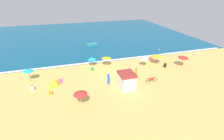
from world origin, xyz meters
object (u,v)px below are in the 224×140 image
object	(u,v)px
beachgoer_2	(50,93)
beachgoer_4	(109,79)
beach_umbrella_4	(106,57)
beachgoer_0	(32,88)
lifeguard_cabana	(127,80)
beach_tent	(54,82)
beachgoer_3	(136,73)
parked_bicycle	(152,80)
beachgoer_6	(165,65)
beach_umbrella_3	(183,57)
beach_umbrella_5	(28,70)
beachgoer_1	(92,69)
beachgoer_5	(158,54)
beach_umbrella_0	(92,58)
small_boat_0	(92,45)
beach_umbrella_1	(80,93)
beach_umbrella_6	(157,55)
beach_umbrella_2	(145,58)

from	to	relation	value
beachgoer_2	beachgoer_4	size ratio (longest dim) A/B	0.43
beach_umbrella_4	beachgoer_0	xyz separation A→B (m)	(-12.46, -4.98, -1.43)
lifeguard_cabana	beachgoer_2	distance (m)	10.87
beach_tent	beachgoer_3	xyz separation A→B (m)	(12.79, -1.40, 0.28)
parked_bicycle	beachgoer_6	xyz separation A→B (m)	(5.15, 4.28, 0.03)
beach_umbrella_3	parked_bicycle	world-z (taller)	beach_umbrella_3
lifeguard_cabana	beach_umbrella_5	distance (m)	15.21
beachgoer_1	beachgoer_5	xyz separation A→B (m)	(14.56, 2.12, 0.52)
beach_umbrella_3	beachgoer_1	size ratio (longest dim) A/B	2.68
beachgoer_5	beach_umbrella_0	bearing A→B (deg)	-178.44
beach_umbrella_4	small_boat_0	bearing A→B (deg)	90.81
beach_umbrella_4	beachgoer_1	distance (m)	3.42
beach_umbrella_4	beachgoer_3	bearing A→B (deg)	-61.10
beach_umbrella_1	beachgoer_6	size ratio (longest dim) A/B	2.58
beach_umbrella_5	beachgoer_3	size ratio (longest dim) A/B	1.12
lifeguard_cabana	beach_umbrella_5	xyz separation A→B (m)	(-13.79, 6.37, 0.69)
beach_umbrella_3	beach_umbrella_1	bearing A→B (deg)	-161.92
lifeguard_cabana	beachgoer_6	size ratio (longest dim) A/B	2.82
beachgoer_3	small_boat_0	world-z (taller)	beachgoer_3
beachgoer_6	small_boat_0	world-z (taller)	beachgoer_6
beach_umbrella_1	beachgoer_1	world-z (taller)	beach_umbrella_1
beachgoer_6	beach_umbrella_4	bearing A→B (deg)	161.27
beach_umbrella_0	small_boat_0	bearing A→B (deg)	79.20
parked_bicycle	beachgoer_5	world-z (taller)	beachgoer_5
beach_umbrella_1	beach_umbrella_4	world-z (taller)	beach_umbrella_1
beach_umbrella_3	beachgoer_2	world-z (taller)	beach_umbrella_3
beach_umbrella_4	beachgoer_0	bearing A→B (deg)	-158.22
lifeguard_cabana	small_boat_0	size ratio (longest dim) A/B	0.86
beach_umbrella_3	beach_umbrella_6	bearing A→B (deg)	149.08
lifeguard_cabana	beachgoer_6	distance (m)	10.78
beachgoer_0	beachgoer_5	xyz separation A→B (m)	(24.09, 6.12, 0.49)
beach_umbrella_1	beachgoer_3	bearing A→B (deg)	26.13
beach_umbrella_5	beachgoer_5	xyz separation A→B (m)	(24.68, 3.10, -1.06)
beachgoer_5	parked_bicycle	bearing A→B (deg)	-125.81
beach_tent	beachgoer_0	xyz separation A→B (m)	(-2.98, -0.38, -0.27)
beach_tent	small_boat_0	size ratio (longest dim) A/B	0.76
beach_umbrella_3	beach_umbrella_5	size ratio (longest dim) A/B	1.02
beach_tent	beachgoer_4	world-z (taller)	beachgoer_4
parked_bicycle	beachgoer_6	distance (m)	6.69
beach_umbrella_0	beachgoer_6	xyz separation A→B (m)	(12.93, -4.25, -1.24)
lifeguard_cabana	parked_bicycle	distance (m)	4.57
small_boat_0	beachgoer_1	bearing A→B (deg)	-100.86
beach_umbrella_2	beachgoer_0	size ratio (longest dim) A/B	2.33
beach_umbrella_0	small_boat_0	world-z (taller)	beach_umbrella_0
beachgoer_1	lifeguard_cabana	bearing A→B (deg)	-63.46
beach_umbrella_2	beachgoer_2	size ratio (longest dim) A/B	2.59
beachgoer_0	beachgoer_5	bearing A→B (deg)	14.25
beach_umbrella_0	beachgoer_4	size ratio (longest dim) A/B	1.02
beach_umbrella_5	beachgoer_3	distance (m)	16.88
beach_umbrella_5	beach_umbrella_6	size ratio (longest dim) A/B	0.76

